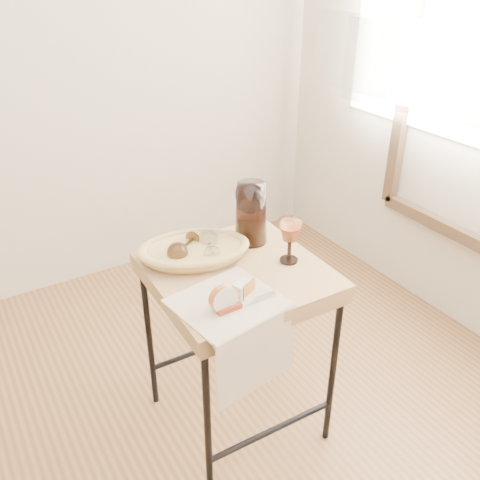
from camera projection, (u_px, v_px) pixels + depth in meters
side_table at (237, 350)px, 1.93m from camera, size 0.58×0.58×0.72m
tea_towel at (227, 302)px, 1.58m from camera, size 0.34×0.32×0.01m
bread_basket at (194, 252)px, 1.81m from camera, size 0.40×0.33×0.05m
goblet_lying_a at (184, 246)px, 1.79m from camera, size 0.14×0.13×0.07m
goblet_lying_b at (210, 245)px, 1.80m from camera, size 0.11×0.14×0.07m
pitcher at (251, 213)px, 1.87m from camera, size 0.20×0.27×0.27m
wine_goblet at (290, 240)px, 1.76m from camera, size 0.08×0.08×0.16m
apple_half at (222, 297)px, 1.53m from camera, size 0.09×0.05×0.08m
apple_wedge at (242, 288)px, 1.61m from camera, size 0.07×0.06×0.04m
table_knife at (245, 303)px, 1.56m from camera, size 0.20×0.03×0.02m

